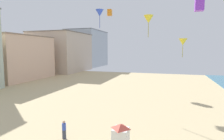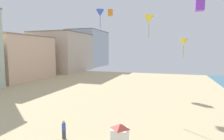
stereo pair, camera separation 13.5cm
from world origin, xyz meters
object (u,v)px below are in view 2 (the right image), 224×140
at_px(lifeguard_stand, 120,133).
at_px(kite_blue_delta, 100,13).
at_px(kite_yellow_delta_2, 149,19).
at_px(kite_flyer, 64,128).
at_px(kite_purple_box, 200,4).
at_px(kite_orange_box, 110,13).
at_px(kite_yellow_delta, 184,42).

xyz_separation_m(lifeguard_stand, kite_blue_delta, (-7.97, 16.61, 11.97)).
bearing_deg(kite_yellow_delta_2, kite_flyer, -107.94).
bearing_deg(kite_yellow_delta_2, lifeguard_stand, -89.28).
xyz_separation_m(kite_purple_box, kite_blue_delta, (-14.30, 4.08, 0.58)).
xyz_separation_m(kite_blue_delta, kite_orange_box, (-2.89, 14.05, 2.87)).
bearing_deg(kite_flyer, lifeguard_stand, -121.83).
distance_m(lifeguard_stand, kite_yellow_delta, 30.28).
distance_m(kite_blue_delta, kite_yellow_delta_2, 7.91).
bearing_deg(kite_yellow_delta, kite_purple_box, -87.30).
xyz_separation_m(kite_purple_box, kite_orange_box, (-17.18, 18.13, 3.45)).
height_order(kite_flyer, kite_purple_box, kite_purple_box).
distance_m(lifeguard_stand, kite_blue_delta, 21.97).
xyz_separation_m(kite_yellow_delta, kite_purple_box, (0.76, -16.24, 3.75)).
height_order(kite_flyer, kite_blue_delta, kite_blue_delta).
xyz_separation_m(lifeguard_stand, kite_orange_box, (-10.86, 30.67, 14.84)).
bearing_deg(kite_blue_delta, kite_yellow_delta_2, 7.62).
height_order(kite_orange_box, kite_yellow_delta_2, kite_orange_box).
bearing_deg(lifeguard_stand, kite_yellow_delta, 71.55).
height_order(kite_purple_box, kite_blue_delta, kite_blue_delta).
bearing_deg(kite_yellow_delta, kite_orange_box, 173.42).
height_order(lifeguard_stand, kite_yellow_delta, kite_yellow_delta).
relative_size(lifeguard_stand, kite_purple_box, 1.65).
height_order(lifeguard_stand, kite_blue_delta, kite_blue_delta).
bearing_deg(kite_blue_delta, kite_flyer, -80.79).
relative_size(kite_yellow_delta, kite_yellow_delta_2, 1.13).
distance_m(kite_yellow_delta, kite_orange_box, 18.03).
relative_size(kite_yellow_delta, kite_orange_box, 2.59).
bearing_deg(kite_orange_box, kite_blue_delta, -78.40).
xyz_separation_m(kite_flyer, lifeguard_stand, (5.50, -1.35, 0.92)).
xyz_separation_m(lifeguard_stand, kite_yellow_delta_2, (-0.22, 17.65, 10.74)).
distance_m(kite_yellow_delta, kite_purple_box, 16.68).
bearing_deg(lifeguard_stand, kite_flyer, 158.67).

